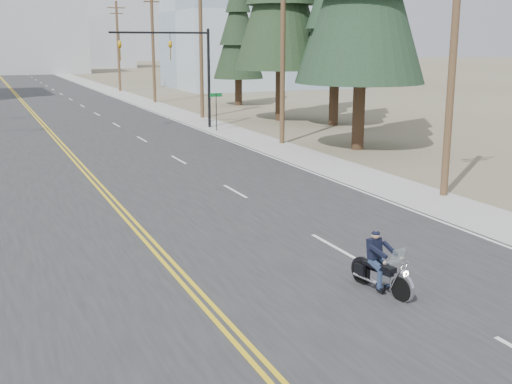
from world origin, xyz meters
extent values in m
plane|color=#776D56|center=(0.00, 0.00, 0.00)|extent=(400.00, 400.00, 0.00)
cube|color=#303033|center=(0.00, 70.00, 0.01)|extent=(20.00, 200.00, 0.01)
cube|color=#A5A5A0|center=(11.50, 70.00, 0.01)|extent=(3.00, 200.00, 0.01)
cylinder|color=black|center=(11.00, 32.00, 3.50)|extent=(0.20, 0.20, 7.00)
cylinder|color=black|center=(7.50, 32.00, 6.70)|extent=(7.00, 0.14, 0.14)
imported|color=#BF8C0C|center=(8.20, 32.00, 6.05)|extent=(0.21, 0.26, 1.30)
imported|color=#BF8C0C|center=(4.70, 32.00, 6.05)|extent=(0.21, 0.26, 1.30)
cylinder|color=black|center=(10.80, 30.00, 1.30)|extent=(0.06, 0.06, 2.60)
cube|color=#0C5926|center=(10.80, 30.00, 2.50)|extent=(0.90, 0.03, 0.25)
cylinder|color=brown|center=(12.50, 8.00, 5.50)|extent=(0.30, 0.30, 11.00)
cylinder|color=brown|center=(12.50, 23.00, 5.75)|extent=(0.30, 0.30, 11.50)
cylinder|color=brown|center=(12.50, 38.00, 5.50)|extent=(0.30, 0.30, 11.00)
cylinder|color=brown|center=(12.50, 53.00, 5.75)|extent=(0.30, 0.30, 11.50)
cube|color=brown|center=(12.50, 53.00, 10.00)|extent=(1.60, 0.12, 0.12)
cylinder|color=brown|center=(12.50, 70.00, 5.50)|extent=(0.30, 0.30, 11.00)
cube|color=brown|center=(12.50, 70.00, 10.20)|extent=(2.20, 0.12, 0.12)
cube|color=brown|center=(12.50, 70.00, 9.50)|extent=(1.60, 0.12, 0.12)
cube|color=#9EB5CC|center=(32.00, 70.00, 10.00)|extent=(24.00, 16.00, 20.00)
cube|color=#ADB2B7|center=(8.00, 125.00, 7.00)|extent=(18.00, 14.00, 14.00)
cube|color=#B7BCC6|center=(40.00, 110.00, 9.00)|extent=(16.00, 12.00, 18.00)
cube|color=#B7BCC6|center=(25.00, 150.00, 6.00)|extent=(14.00, 14.00, 12.00)
cylinder|color=#382619|center=(15.55, 19.26, 1.90)|extent=(0.74, 0.74, 3.80)
cylinder|color=#382619|center=(19.92, 29.50, 1.57)|extent=(0.69, 0.69, 3.15)
cone|color=black|center=(19.92, 29.50, 7.87)|extent=(5.90, 5.90, 9.45)
cylinder|color=#382619|center=(17.56, 33.85, 1.99)|extent=(0.70, 0.70, 3.97)
cylinder|color=#382619|center=(19.33, 46.88, 1.30)|extent=(0.61, 0.61, 2.60)
cone|color=black|center=(19.33, 46.88, 6.51)|extent=(4.86, 4.86, 7.81)
cone|color=black|center=(19.33, 46.88, 8.72)|extent=(3.64, 3.64, 5.86)
camera|label=1|loc=(-4.58, -12.09, 6.06)|focal=45.00mm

